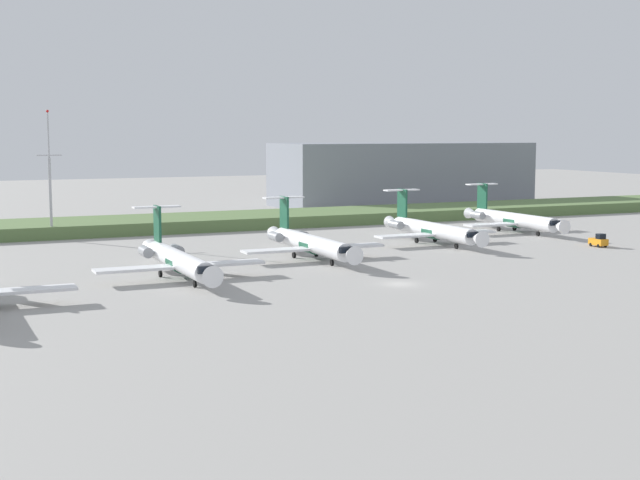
% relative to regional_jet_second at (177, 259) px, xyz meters
% --- Properties ---
extents(ground_plane, '(500.00, 500.00, 0.00)m').
position_rel_regional_jet_second_xyz_m(ground_plane, '(24.85, 13.48, -2.54)').
color(ground_plane, '#9E9B96').
extents(grass_berm, '(320.00, 20.00, 2.40)m').
position_rel_regional_jet_second_xyz_m(grass_berm, '(24.85, 60.46, -1.34)').
color(grass_berm, '#597542').
rests_on(grass_berm, ground).
extents(regional_jet_second, '(22.81, 31.00, 9.00)m').
position_rel_regional_jet_second_xyz_m(regional_jet_second, '(0.00, 0.00, 0.00)').
color(regional_jet_second, white).
rests_on(regional_jet_second, ground).
extents(regional_jet_third, '(22.81, 31.00, 9.00)m').
position_rel_regional_jet_second_xyz_m(regional_jet_third, '(23.64, 9.58, 0.00)').
color(regional_jet_third, white).
rests_on(regional_jet_third, ground).
extents(regional_jet_fourth, '(22.81, 31.00, 9.00)m').
position_rel_regional_jet_second_xyz_m(regional_jet_fourth, '(50.78, 18.21, 0.00)').
color(regional_jet_fourth, white).
rests_on(regional_jet_fourth, ground).
extents(regional_jet_fifth, '(22.81, 31.00, 9.00)m').
position_rel_regional_jet_second_xyz_m(regional_jet_fifth, '(75.07, 27.69, 0.00)').
color(regional_jet_fifth, white).
rests_on(regional_jet_fifth, ground).
extents(antenna_mast, '(4.40, 0.50, 23.47)m').
position_rel_regional_jet_second_xyz_m(antenna_mast, '(-9.15, 51.92, 7.20)').
color(antenna_mast, '#B2B2B7').
rests_on(antenna_mast, ground).
extents(distant_hangar, '(69.01, 24.51, 16.55)m').
position_rel_regional_jet_second_xyz_m(distant_hangar, '(88.46, 94.94, 5.74)').
color(distant_hangar, gray).
rests_on(distant_hangar, ground).
extents(baggage_tug, '(1.72, 3.20, 2.30)m').
position_rel_regional_jet_second_xyz_m(baggage_tug, '(74.57, 2.60, -1.53)').
color(baggage_tug, orange).
rests_on(baggage_tug, ground).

